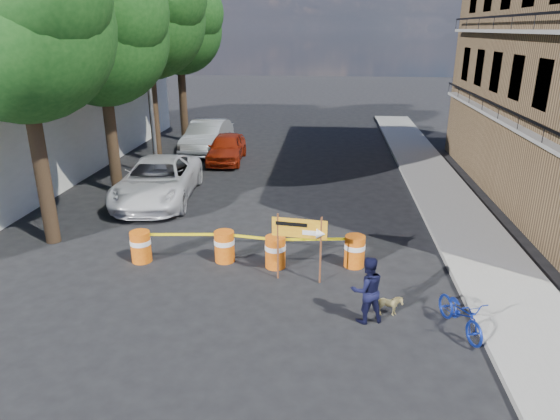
% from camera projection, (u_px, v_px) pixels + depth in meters
% --- Properties ---
extents(ground, '(120.00, 120.00, 0.00)m').
position_uv_depth(ground, '(262.00, 282.00, 13.05)').
color(ground, black).
rests_on(ground, ground).
extents(sidewalk_east, '(2.40, 40.00, 0.15)m').
position_uv_depth(sidewalk_east, '(453.00, 209.00, 18.07)').
color(sidewalk_east, gray).
rests_on(sidewalk_east, ground).
extents(white_building, '(8.00, 22.00, 6.00)m').
position_uv_depth(white_building, '(5.00, 105.00, 22.55)').
color(white_building, silver).
rests_on(white_building, ground).
extents(tree_near, '(5.46, 5.20, 9.15)m').
position_uv_depth(tree_near, '(19.00, 24.00, 13.35)').
color(tree_near, '#332316').
rests_on(tree_near, ground).
extents(tree_mid_a, '(5.25, 5.00, 8.68)m').
position_uv_depth(tree_mid_a, '(101.00, 35.00, 18.15)').
color(tree_mid_a, '#332316').
rests_on(tree_mid_a, ground).
extents(tree_mid_b, '(5.67, 5.40, 9.62)m').
position_uv_depth(tree_mid_b, '(147.00, 17.00, 22.58)').
color(tree_mid_b, '#332316').
rests_on(tree_mid_b, ground).
extents(tree_far, '(5.04, 4.80, 8.84)m').
position_uv_depth(tree_far, '(179.00, 29.00, 27.43)').
color(tree_far, '#332316').
rests_on(tree_far, ground).
extents(streetlamp, '(1.25, 0.18, 8.00)m').
position_uv_depth(streetlamp, '(150.00, 76.00, 20.97)').
color(streetlamp, gray).
rests_on(streetlamp, ground).
extents(barrel_far_left, '(0.58, 0.58, 0.90)m').
position_uv_depth(barrel_far_left, '(141.00, 246.00, 14.06)').
color(barrel_far_left, '#D54B0C').
rests_on(barrel_far_left, ground).
extents(barrel_mid_left, '(0.58, 0.58, 0.90)m').
position_uv_depth(barrel_mid_left, '(224.00, 246.00, 14.07)').
color(barrel_mid_left, '#D54B0C').
rests_on(barrel_mid_left, ground).
extents(barrel_mid_right, '(0.58, 0.58, 0.90)m').
position_uv_depth(barrel_mid_right, '(275.00, 251.00, 13.73)').
color(barrel_mid_right, '#D54B0C').
rests_on(barrel_mid_right, ground).
extents(barrel_far_right, '(0.58, 0.58, 0.90)m').
position_uv_depth(barrel_far_right, '(355.00, 251.00, 13.77)').
color(barrel_far_right, '#D54B0C').
rests_on(barrel_far_right, ground).
extents(detour_sign, '(1.42, 0.35, 1.83)m').
position_uv_depth(detour_sign, '(306.00, 234.00, 12.63)').
color(detour_sign, '#592D19').
rests_on(detour_sign, ground).
extents(pedestrian, '(0.90, 0.79, 1.57)m').
position_uv_depth(pedestrian, '(367.00, 290.00, 11.06)').
color(pedestrian, black).
rests_on(pedestrian, ground).
extents(bicycle, '(0.84, 1.03, 1.69)m').
position_uv_depth(bicycle, '(463.00, 297.00, 10.66)').
color(bicycle, '#122895').
rests_on(bicycle, ground).
extents(dog, '(0.63, 0.29, 0.53)m').
position_uv_depth(dog, '(388.00, 305.00, 11.44)').
color(dog, tan).
rests_on(dog, ground).
extents(suv_white, '(3.11, 5.91, 1.59)m').
position_uv_depth(suv_white, '(158.00, 180.00, 19.00)').
color(suv_white, silver).
rests_on(suv_white, ground).
extents(sedan_red, '(1.79, 4.12, 1.38)m').
position_uv_depth(sedan_red, '(227.00, 148.00, 24.62)').
color(sedan_red, '#A0250D').
rests_on(sedan_red, ground).
extents(sedan_silver, '(1.96, 5.09, 1.65)m').
position_uv_depth(sedan_silver, '(207.00, 136.00, 26.58)').
color(sedan_silver, '#AAADB1').
rests_on(sedan_silver, ground).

